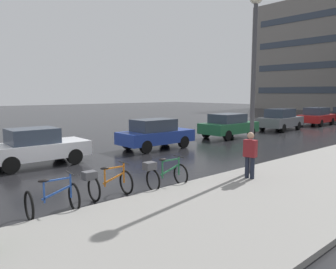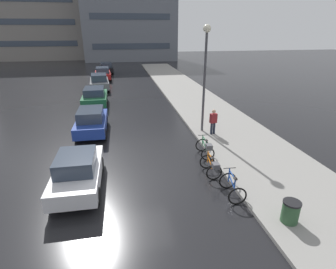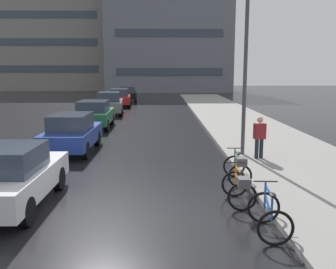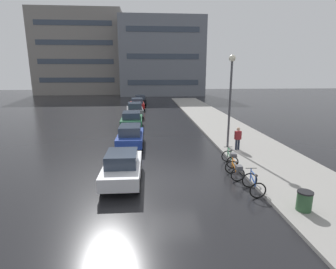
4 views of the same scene
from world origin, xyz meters
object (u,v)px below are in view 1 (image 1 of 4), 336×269
Objects in this scene: bicycle_second at (106,182)px; bicycle_third at (163,173)px; car_green at (229,125)px; car_red at (317,116)px; car_blue at (155,134)px; streetlamp at (254,54)px; pedestrian at (250,154)px; car_white at (36,147)px; car_grey at (281,119)px; bicycle_nearest at (53,200)px.

bicycle_second is 1.82m from bicycle_third.
car_red is at bearing 89.61° from car_green.
bicycle_second is at bearing -48.47° from car_blue.
bicycle_second is 6.45m from streetlamp.
pedestrian reaches higher than car_red.
car_white is at bearing -148.88° from pedestrian.
car_grey is (-6.11, 17.36, 0.36)m from bicycle_third.
car_green is at bearing 92.27° from car_blue.
bicycle_second is 5.56m from car_white.
bicycle_nearest is at bearing -97.67° from streetlamp.
car_grey is 1.02× the size of car_red.
car_grey is at bearing 116.35° from streetlamp.
streetlamp is at bearing -63.65° from car_grey.
car_blue reaches higher than bicycle_third.
car_grey reaches higher than car_red.
bicycle_nearest is 3.40m from bicycle_third.
car_blue is 19.04m from car_red.
bicycle_second is at bearing 99.62° from bicycle_nearest.
bicycle_second is 0.81× the size of pedestrian.
bicycle_third is 24.25m from car_red.
car_red is at bearing 109.31° from pedestrian.
bicycle_nearest is 21.63m from car_grey.
car_green is 6.49m from car_grey.
bicycle_third is at bearing 79.76° from bicycle_second.
bicycle_nearest is 0.86× the size of bicycle_second.
car_blue is 7.38m from pedestrian.
car_white is 0.90× the size of car_grey.
pedestrian is (1.62, 4.41, 0.46)m from bicycle_second.
streetlamp is at bearing 82.33° from bicycle_nearest.
car_grey is at bearing 116.64° from pedestrian.
car_red is at bearing 102.52° from bicycle_nearest.
bicycle_third is at bearing -60.65° from car_green.
bicycle_third is at bearing 16.28° from car_white.
car_red is 0.70× the size of streetlamp.
car_red reaches higher than car_green.
bicycle_third is (0.05, 3.40, 0.09)m from bicycle_nearest.
bicycle_second is 0.34× the size of car_white.
car_red is at bearing 90.51° from car_blue.
bicycle_nearest is at bearing -80.38° from bicycle_second.
car_blue is 0.93× the size of car_red.
bicycle_nearest is 9.77m from car_blue.
pedestrian is at bearing -14.41° from car_blue.
bicycle_nearest is at bearing -66.99° from car_green.
car_red is at bearing 89.24° from car_grey.
car_white is 9.09m from streetlamp.
car_green is at bearing 119.35° from bicycle_third.
bicycle_nearest is 0.26× the size of car_grey.
car_white is 6.17m from car_blue.
streetlamp is at bearing -71.18° from car_red.
car_grey is (0.00, 6.49, 0.04)m from car_green.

